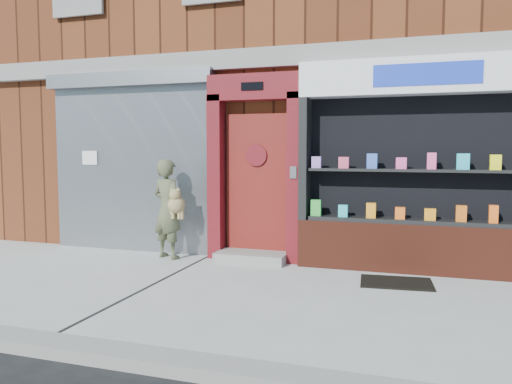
% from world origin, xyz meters
% --- Properties ---
extents(ground, '(80.00, 80.00, 0.00)m').
position_xyz_m(ground, '(0.00, 0.00, 0.00)').
color(ground, '#9E9E99').
rests_on(ground, ground).
extents(curb, '(60.00, 0.30, 0.12)m').
position_xyz_m(curb, '(0.00, -2.15, 0.06)').
color(curb, gray).
rests_on(curb, ground).
extents(building, '(12.00, 8.16, 8.00)m').
position_xyz_m(building, '(-0.00, 5.99, 4.00)').
color(building, '#542613').
rests_on(building, ground).
extents(shutter_bay, '(3.10, 0.30, 3.04)m').
position_xyz_m(shutter_bay, '(-3.00, 1.93, 1.72)').
color(shutter_bay, gray).
rests_on(shutter_bay, ground).
extents(red_door_bay, '(1.52, 0.58, 2.90)m').
position_xyz_m(red_door_bay, '(-0.75, 1.86, 1.46)').
color(red_door_bay, '#570F14').
rests_on(red_door_bay, ground).
extents(pharmacy_bay, '(3.50, 0.41, 3.00)m').
position_xyz_m(pharmacy_bay, '(1.75, 1.81, 1.37)').
color(pharmacy_bay, '#5E2316').
rests_on(pharmacy_bay, ground).
extents(woman, '(0.68, 0.56, 1.60)m').
position_xyz_m(woman, '(-2.10, 1.54, 0.81)').
color(woman, '#52583A').
rests_on(woman, ground).
extents(doormat, '(0.96, 0.71, 0.02)m').
position_xyz_m(doormat, '(1.44, 1.07, 0.01)').
color(doormat, black).
rests_on(doormat, ground).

